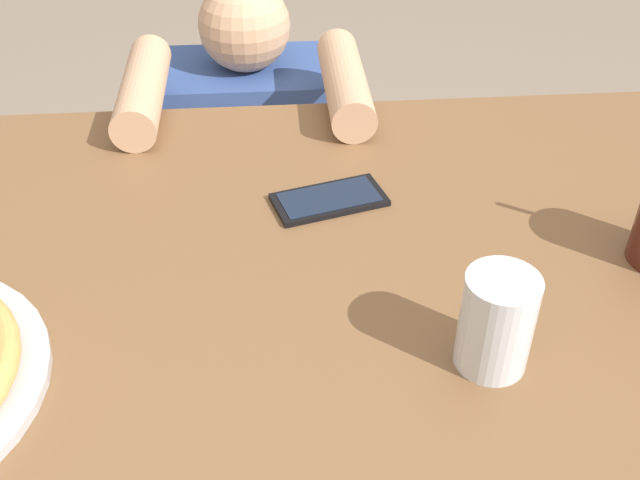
# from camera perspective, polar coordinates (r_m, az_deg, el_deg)

# --- Properties ---
(dining_table) EXTENTS (1.29, 0.82, 0.75)m
(dining_table) POSITION_cam_1_polar(r_m,az_deg,el_deg) (1.00, -2.36, -6.68)
(dining_table) COLOR brown
(dining_table) RESTS_ON ground
(water_cup_clear) EXTENTS (0.08, 0.08, 0.11)m
(water_cup_clear) POSITION_cam_1_polar(r_m,az_deg,el_deg) (0.79, 13.15, -5.95)
(water_cup_clear) COLOR silver
(water_cup_clear) RESTS_ON dining_table
(cell_phone) EXTENTS (0.16, 0.11, 0.01)m
(cell_phone) POSITION_cam_1_polar(r_m,az_deg,el_deg) (1.03, 0.71, 3.07)
(cell_phone) COLOR black
(cell_phone) RESTS_ON dining_table
(diner_seated) EXTENTS (0.40, 0.52, 0.88)m
(diner_seated) POSITION_cam_1_polar(r_m,az_deg,el_deg) (1.64, -4.89, 2.88)
(diner_seated) COLOR #333847
(diner_seated) RESTS_ON ground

